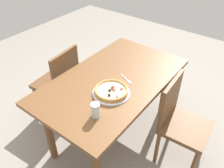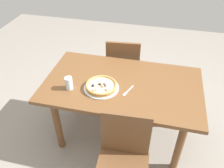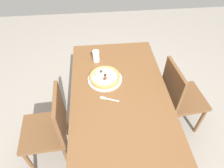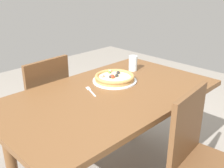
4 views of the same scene
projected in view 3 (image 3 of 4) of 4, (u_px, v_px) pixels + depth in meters
name	position (u px, v px, depth m)	size (l,w,h in m)	color
ground_plane	(118.00, 135.00, 2.27)	(6.00, 6.00, 0.00)	gray
dining_table	(119.00, 100.00, 1.81)	(1.46, 0.85, 0.74)	brown
chair_near	(179.00, 96.00, 2.04)	(0.44, 0.44, 0.88)	brown
chair_far	(50.00, 128.00, 1.78)	(0.42, 0.42, 0.88)	brown
plate	(105.00, 79.00, 1.84)	(0.32, 0.32, 0.01)	silver
pizza	(105.00, 77.00, 1.82)	(0.29, 0.29, 0.05)	#B78447
fork	(108.00, 99.00, 1.68)	(0.08, 0.16, 0.00)	silver
drinking_glass	(96.00, 56.00, 1.99)	(0.07, 0.07, 0.12)	silver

